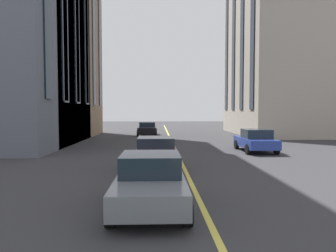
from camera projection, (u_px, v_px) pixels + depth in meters
name	position (u px, v px, depth m)	size (l,w,h in m)	color
lane_centre_line	(185.00, 169.00, 13.36)	(80.00, 0.16, 0.01)	#D8C64C
car_blue_parked_b	(256.00, 140.00, 19.03)	(3.90, 1.89, 1.40)	navy
car_grey_mid	(150.00, 181.00, 8.03)	(3.90, 1.89, 1.40)	slate
car_red_parked_a	(156.00, 154.00, 13.09)	(3.90, 1.89, 1.40)	#B21E1E
car_black_far	(147.00, 129.00, 31.61)	(4.40, 1.95, 1.37)	black
building_right_near	(292.00, 46.00, 33.21)	(13.89, 11.93, 19.02)	#A89E8E
building_left_far	(14.00, 13.00, 26.92)	(15.92, 12.64, 22.13)	#846B51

